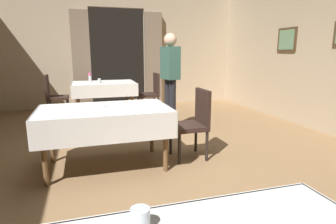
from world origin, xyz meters
The scene contains 13 objects.
ground centered at (0.00, 0.00, 0.00)m, with size 10.08×10.08×0.00m, color olive.
wall_back centered at (0.00, 4.18, 1.51)m, with size 6.40×0.27×3.00m.
dining_table_mid centered at (-0.67, 0.05, 0.65)m, with size 1.57×0.94×0.75m.
dining_table_far centered at (-0.47, 2.99, 0.66)m, with size 1.36×1.00×0.75m.
chair_mid_right centered at (0.50, 0.04, 0.52)m, with size 0.44×0.44×0.93m.
chair_far_left centered at (-1.54, 3.09, 0.52)m, with size 0.44×0.44×0.93m.
chair_far_right centered at (0.59, 2.93, 0.52)m, with size 0.44×0.44×0.93m.
glass_near_b centered at (-0.71, -2.41, 0.79)m, with size 0.08×0.08×0.09m, color silver.
plate_mid_a centered at (-0.39, -0.02, 0.76)m, with size 0.20×0.20×0.01m, color white.
plate_mid_b centered at (-0.74, 0.18, 0.76)m, with size 0.24×0.24×0.01m, color white.
flower_vase_far centered at (-0.76, 3.22, 0.86)m, with size 0.07×0.07×0.20m.
glass_far_b centered at (-0.57, 2.85, 0.80)m, with size 0.06×0.06×0.10m, color silver.
person_waiter_by_doorway centered at (0.54, 1.29, 1.02)m, with size 0.27×0.39×1.72m.
Camera 1 is at (-0.89, -3.37, 1.42)m, focal length 30.09 mm.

